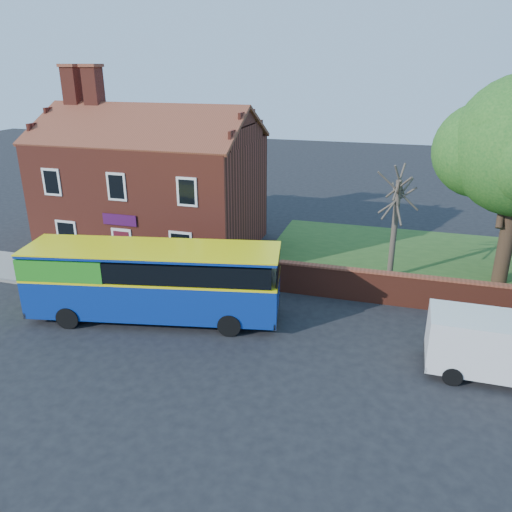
% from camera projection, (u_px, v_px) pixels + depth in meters
% --- Properties ---
extents(ground, '(120.00, 120.00, 0.00)m').
position_uv_depth(ground, '(186.00, 358.00, 19.24)').
color(ground, black).
rests_on(ground, ground).
extents(pavement, '(18.00, 3.50, 0.12)m').
position_uv_depth(pavement, '(108.00, 279.00, 26.21)').
color(pavement, gray).
rests_on(pavement, ground).
extents(kerb, '(18.00, 0.15, 0.14)m').
position_uv_depth(kerb, '(88.00, 292.00, 24.64)').
color(kerb, slate).
rests_on(kerb, ground).
extents(grass_strip, '(26.00, 12.00, 0.04)m').
position_uv_depth(grass_strip, '(499.00, 270.00, 27.46)').
color(grass_strip, '#426B28').
rests_on(grass_strip, ground).
extents(shop_building, '(12.30, 8.13, 10.50)m').
position_uv_depth(shop_building, '(154.00, 191.00, 30.16)').
color(shop_building, maroon).
rests_on(shop_building, ground).
extents(bus, '(11.23, 4.79, 3.32)m').
position_uv_depth(bus, '(146.00, 279.00, 21.69)').
color(bus, navy).
rests_on(bus, ground).
extents(van_near, '(5.26, 2.23, 2.30)m').
position_uv_depth(van_near, '(505.00, 346.00, 17.60)').
color(van_near, white).
rests_on(van_near, ground).
extents(bare_tree, '(2.15, 2.56, 5.72)m').
position_uv_depth(bare_tree, '(395.00, 224.00, 25.52)').
color(bare_tree, '#4C4238').
rests_on(bare_tree, ground).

